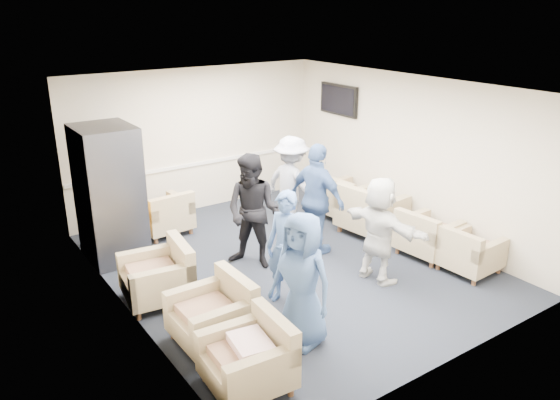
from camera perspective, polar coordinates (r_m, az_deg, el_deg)
floor at (r=8.46m, az=0.89°, el=-6.67°), size 6.00×6.00×0.00m
ceiling at (r=7.65m, az=1.00°, el=11.75°), size 6.00×6.00×0.00m
back_wall at (r=10.45m, az=-8.68°, el=6.19°), size 5.00×0.02×2.70m
front_wall at (r=5.93m, az=18.04°, el=-5.34°), size 5.00×0.02×2.70m
left_wall at (r=6.89m, az=-16.27°, el=-1.61°), size 0.02×6.00×2.70m
right_wall at (r=9.56m, az=13.29°, el=4.60°), size 0.02×6.00×2.70m
chair_rail at (r=10.55m, az=-8.51°, el=3.79°), size 4.98×0.04×0.06m
tv at (r=10.63m, az=6.15°, el=10.37°), size 0.10×1.00×0.58m
armchair_left_near at (r=5.85m, az=-2.98°, el=-16.34°), size 0.87×0.87×0.65m
armchair_left_mid at (r=6.56m, az=-6.72°, el=-11.93°), size 0.84×0.84×0.67m
armchair_left_far at (r=7.51m, az=-12.34°, el=-7.87°), size 0.96×0.96×0.68m
armchair_right_near at (r=8.54m, az=19.03°, el=-5.31°), size 0.80×0.80×0.61m
armchair_right_midnear at (r=8.90m, az=15.04°, el=-3.73°), size 0.87×0.87×0.65m
armchair_right_midfar at (r=9.52m, az=9.30°, el=-1.35°), size 1.05×1.05×0.75m
armchair_right_far at (r=10.14m, az=6.88°, el=-0.06°), size 0.97×0.97×0.70m
armchair_corner at (r=9.61m, az=-11.92°, el=-1.63°), size 0.88×0.88×0.66m
vending_machine at (r=8.70m, az=-17.36°, el=0.64°), size 0.85×0.99×2.10m
backpack at (r=7.03m, az=-6.74°, el=-10.38°), size 0.29×0.21×0.49m
pillow at (r=5.75m, az=-3.09°, el=-14.93°), size 0.43×0.53×0.14m
person_front_left at (r=6.28m, az=2.29°, el=-8.36°), size 0.75×0.92×1.62m
person_mid_left at (r=7.09m, az=0.61°, el=-5.13°), size 0.56×0.67×1.57m
person_back_left at (r=8.08m, az=-2.84°, el=-1.24°), size 1.02×1.07×1.75m
person_back_right at (r=9.41m, az=1.22°, el=1.65°), size 0.88×1.21×1.68m
person_mid_right at (r=8.53m, az=3.88°, el=0.03°), size 0.63×1.11×1.79m
person_front_right at (r=7.81m, az=10.35°, el=-3.08°), size 0.59×1.48×1.55m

